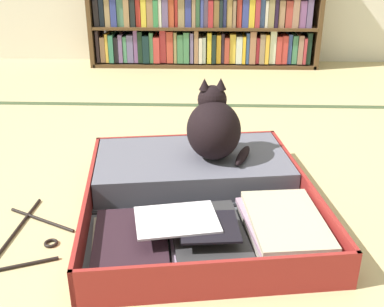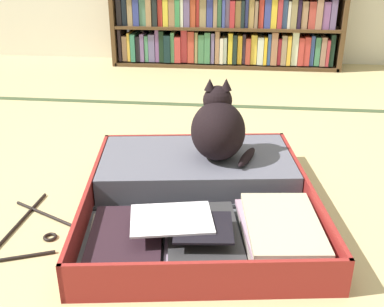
% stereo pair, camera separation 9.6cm
% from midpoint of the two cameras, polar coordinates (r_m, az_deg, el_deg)
% --- Properties ---
extents(ground_plane, '(10.00, 10.00, 0.00)m').
position_cam_midpoint_polar(ground_plane, '(1.34, -1.76, -12.18)').
color(ground_plane, tan).
extents(tatami_border, '(4.80, 0.05, 0.00)m').
position_cam_midpoint_polar(tatami_border, '(2.53, 0.15, 5.95)').
color(tatami_border, '#3B4B2E').
rests_on(tatami_border, ground_plane).
extents(bookshelf, '(1.60, 0.25, 0.79)m').
position_cam_midpoint_polar(bookshelf, '(3.36, 0.49, 17.20)').
color(bookshelf, '#50371F').
rests_on(bookshelf, ground_plane).
extents(open_suitcase, '(0.81, 0.91, 0.11)m').
position_cam_midpoint_polar(open_suitcase, '(1.55, -0.87, -4.56)').
color(open_suitcase, maroon).
rests_on(open_suitcase, ground_plane).
extents(black_cat, '(0.25, 0.24, 0.27)m').
position_cam_midpoint_polar(black_cat, '(1.61, 0.96, 3.17)').
color(black_cat, black).
rests_on(black_cat, open_suitcase).
extents(clothes_hanger, '(0.25, 0.48, 0.01)m').
position_cam_midpoint_polar(clothes_hanger, '(1.48, -21.93, -10.06)').
color(clothes_hanger, black).
rests_on(clothes_hanger, ground_plane).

